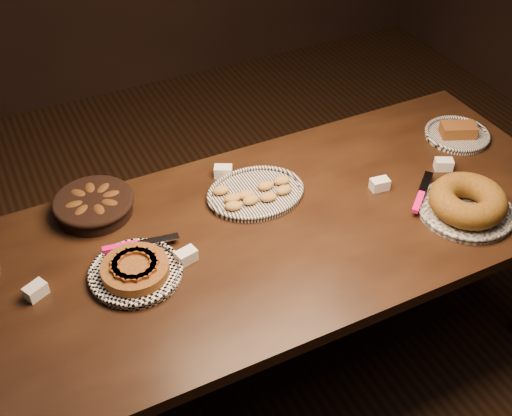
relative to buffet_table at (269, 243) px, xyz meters
name	(u,v)px	position (x,y,z in m)	size (l,w,h in m)	color
ground	(267,356)	(0.00, 0.00, -0.68)	(5.00, 5.00, 0.00)	black
buffet_table	(269,243)	(0.00, 0.00, 0.00)	(2.40, 1.00, 0.75)	black
apple_tart_plate	(135,270)	(-0.50, -0.01, 0.10)	(0.35, 0.31, 0.06)	white
madeleine_platter	(255,193)	(0.04, 0.19, 0.09)	(0.38, 0.31, 0.04)	black
bundt_cake_plate	(467,203)	(0.69, -0.24, 0.12)	(0.37, 0.42, 0.11)	black
croissant_basket	(94,204)	(-0.54, 0.36, 0.12)	(0.33, 0.33, 0.07)	black
loaf_plate	(457,134)	(0.99, 0.16, 0.09)	(0.27, 0.27, 0.06)	black
tent_cards	(265,209)	(0.02, 0.08, 0.10)	(1.69, 0.44, 0.04)	white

